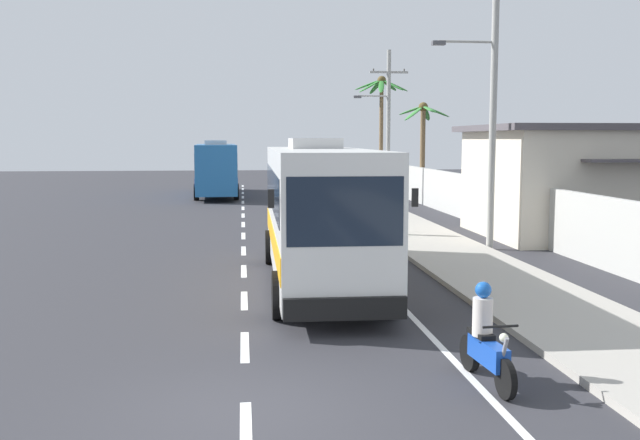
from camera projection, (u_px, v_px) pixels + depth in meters
name	position (u px, v px, depth m)	size (l,w,h in m)	color
ground_plane	(246.00, 411.00, 10.17)	(160.00, 160.00, 0.00)	#303035
sidewalk_kerb	(481.00, 270.00, 20.77)	(3.20, 90.00, 0.14)	#A8A399
lane_markings	(308.00, 249.00, 25.15)	(3.75, 71.58, 0.01)	white
boundary_wall	(550.00, 219.00, 25.02)	(0.24, 60.00, 2.14)	#B2B2AD
coach_bus_foreground	(319.00, 209.00, 18.99)	(2.92, 10.82, 3.85)	silver
coach_bus_far_lane	(216.00, 167.00, 48.84)	(3.28, 12.52, 3.75)	#2366A8
motorcycle_beside_bus	(486.00, 342.00, 11.30)	(0.56, 1.96, 1.59)	black
pedestrian_near_kerb	(400.00, 213.00, 27.89)	(0.36, 0.36, 1.61)	#2D7A47
utility_pole_mid	(492.00, 94.00, 24.53)	(3.32, 0.24, 10.08)	#9E9E99
utility_pole_far	(387.00, 123.00, 42.20)	(3.19, 0.24, 8.98)	#9E9E99
palm_nearest	(423.00, 132.00, 43.04)	(3.08, 3.22, 6.01)	brown
palm_second	(381.00, 106.00, 45.82)	(3.43, 3.26, 7.81)	brown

